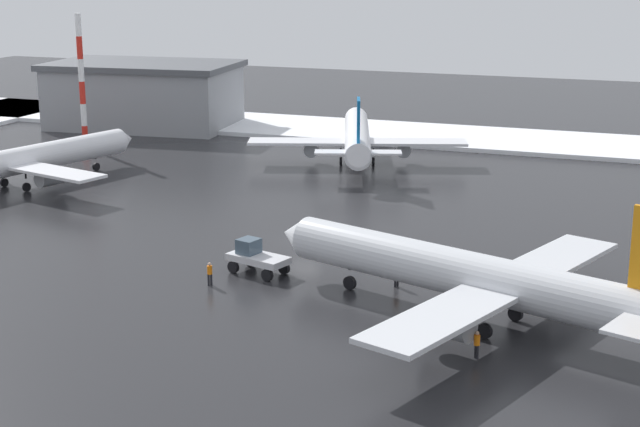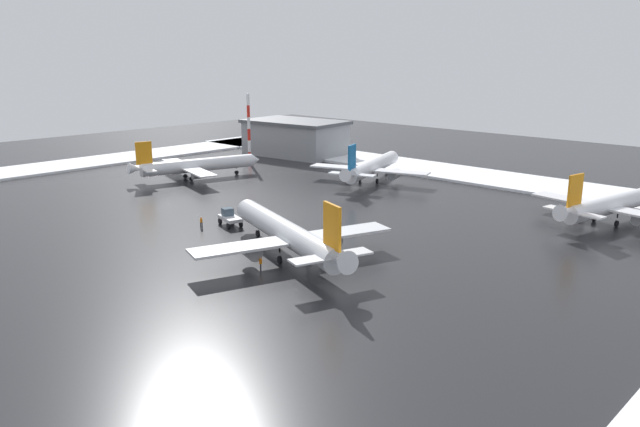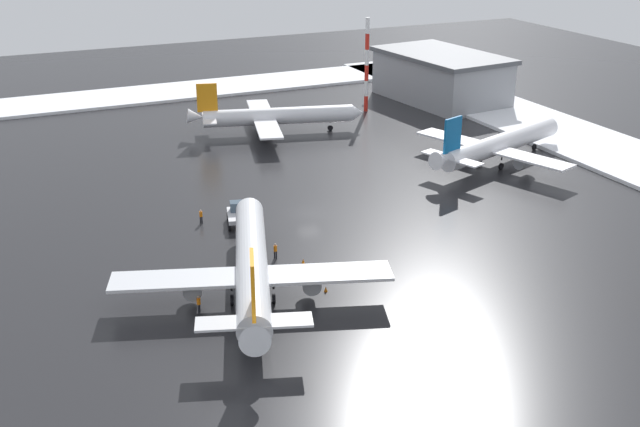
% 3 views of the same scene
% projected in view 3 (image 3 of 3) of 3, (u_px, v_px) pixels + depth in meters
% --- Properties ---
extents(ground_plane, '(240.00, 240.00, 0.00)m').
position_uv_depth(ground_plane, '(309.00, 213.00, 96.44)').
color(ground_plane, '#232326').
extents(snow_bank_far, '(152.00, 16.00, 0.54)m').
position_uv_depth(snow_bank_far, '(625.00, 158.00, 115.62)').
color(snow_bank_far, white).
rests_on(snow_bank_far, ground_plane).
extents(snow_bank_right, '(14.00, 116.00, 0.54)m').
position_uv_depth(snow_bank_right, '(167.00, 93.00, 152.84)').
color(snow_bank_right, white).
rests_on(snow_bank_right, ground_plane).
extents(airplane_parked_portside, '(30.72, 25.92, 9.40)m').
position_uv_depth(airplane_parked_portside, '(252.00, 265.00, 75.89)').
color(airplane_parked_portside, silver).
rests_on(airplane_parked_portside, ground_plane).
extents(airplane_far_rear, '(23.50, 27.98, 8.43)m').
position_uv_depth(airplane_far_rear, '(274.00, 116.00, 127.20)').
color(airplane_far_rear, white).
rests_on(airplane_far_rear, ground_plane).
extents(airplane_parked_starboard, '(24.19, 28.67, 8.77)m').
position_uv_depth(airplane_parked_starboard, '(499.00, 144.00, 112.81)').
color(airplane_parked_starboard, white).
rests_on(airplane_parked_starboard, ground_plane).
extents(pushback_tug, '(5.02, 3.35, 2.50)m').
position_uv_depth(pushback_tug, '(237.00, 214.00, 92.83)').
color(pushback_tug, silver).
rests_on(pushback_tug, ground_plane).
extents(ground_crew_beside_wing, '(0.36, 0.36, 1.71)m').
position_uv_depth(ground_crew_beside_wing, '(201.00, 216.00, 93.09)').
color(ground_crew_beside_wing, black).
rests_on(ground_crew_beside_wing, ground_plane).
extents(ground_crew_mid_apron, '(0.36, 0.36, 1.71)m').
position_uv_depth(ground_crew_mid_apron, '(275.00, 250.00, 84.18)').
color(ground_crew_mid_apron, black).
rests_on(ground_crew_mid_apron, ground_plane).
extents(ground_crew_near_tug, '(0.36, 0.36, 1.71)m').
position_uv_depth(ground_crew_near_tug, '(199.00, 303.00, 73.37)').
color(ground_crew_near_tug, black).
rests_on(ground_crew_near_tug, ground_plane).
extents(antenna_mast, '(0.70, 0.70, 16.18)m').
position_uv_depth(antenna_mast, '(367.00, 65.00, 138.16)').
color(antenna_mast, red).
rests_on(antenna_mast, ground_plane).
extents(cargo_hangar, '(26.42, 17.52, 8.80)m').
position_uv_depth(cargo_hangar, '(441.00, 77.00, 146.40)').
color(cargo_hangar, gray).
rests_on(cargo_hangar, ground_plane).
extents(traffic_cone_near_nose, '(0.36, 0.36, 0.55)m').
position_uv_depth(traffic_cone_near_nose, '(326.00, 289.00, 77.45)').
color(traffic_cone_near_nose, orange).
rests_on(traffic_cone_near_nose, ground_plane).
extents(traffic_cone_mid_line, '(0.36, 0.36, 0.55)m').
position_uv_depth(traffic_cone_mid_line, '(303.00, 261.00, 83.28)').
color(traffic_cone_mid_line, orange).
rests_on(traffic_cone_mid_line, ground_plane).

